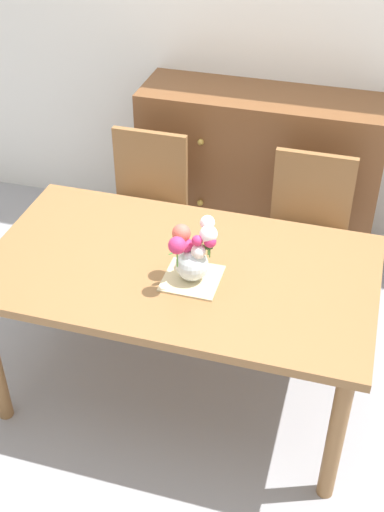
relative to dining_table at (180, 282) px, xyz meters
The scene contains 8 objects.
ground_plane 0.68m from the dining_table, ahead, with size 12.00×12.00×0.00m, color #939399.
back_wall 1.76m from the dining_table, 90.00° to the left, with size 7.00×0.10×2.80m, color silver.
dining_table is the anchor object (origin of this frame).
chair_left 0.94m from the dining_table, 119.15° to the left, with size 0.42×0.42×0.90m.
chair_right 0.94m from the dining_table, 60.85° to the left, with size 0.42×0.42×0.90m.
dresser 1.34m from the dining_table, 86.20° to the left, with size 1.40×0.47×1.00m.
placemat 0.14m from the dining_table, 44.56° to the right, with size 0.23×0.23×0.01m, color #CCB789.
flower_vase 0.25m from the dining_table, 42.88° to the right, with size 0.19×0.24×0.25m.
Camera 1 is at (0.67, -2.12, 2.48)m, focal length 46.46 mm.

